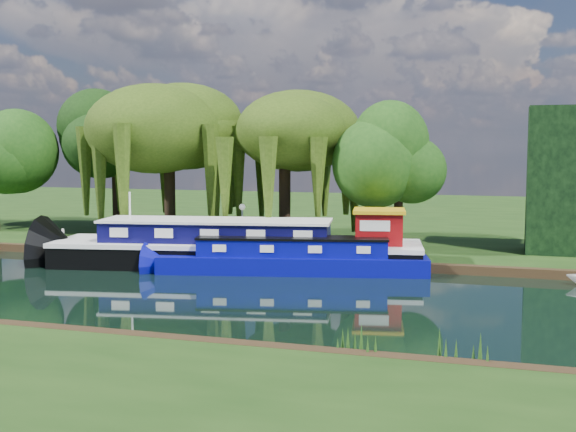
% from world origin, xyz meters
% --- Properties ---
extents(ground, '(120.00, 120.00, 0.00)m').
position_xyz_m(ground, '(0.00, 0.00, 0.00)').
color(ground, black).
extents(far_bank, '(120.00, 52.00, 0.45)m').
position_xyz_m(far_bank, '(0.00, 34.00, 0.23)').
color(far_bank, black).
rests_on(far_bank, ground).
extents(dutch_barge, '(19.63, 7.63, 4.05)m').
position_xyz_m(dutch_barge, '(1.67, 6.97, 1.00)').
color(dutch_barge, black).
rests_on(dutch_barge, ground).
extents(narrowboat, '(13.53, 5.12, 1.95)m').
position_xyz_m(narrowboat, '(4.87, 5.95, 0.69)').
color(narrowboat, '#060783').
rests_on(narrowboat, ground).
extents(willow_left, '(7.76, 7.76, 9.31)m').
position_xyz_m(willow_left, '(-5.56, 13.51, 7.21)').
color(willow_left, black).
rests_on(willow_left, far_bank).
extents(willow_right, '(6.85, 6.85, 8.34)m').
position_xyz_m(willow_right, '(2.17, 13.31, 6.54)').
color(willow_right, black).
rests_on(willow_right, far_bank).
extents(tree_far_mid, '(5.49, 5.49, 8.98)m').
position_xyz_m(tree_far_mid, '(-11.49, 17.07, 6.64)').
color(tree_far_mid, black).
rests_on(tree_far_mid, far_bank).
extents(tree_far_right, '(4.38, 4.38, 7.16)m').
position_xyz_m(tree_far_right, '(9.18, 12.24, 5.39)').
color(tree_far_right, black).
rests_on(tree_far_right, far_bank).
extents(lamppost, '(0.36, 0.36, 2.56)m').
position_xyz_m(lamppost, '(0.50, 10.50, 2.42)').
color(lamppost, silver).
rests_on(lamppost, far_bank).
extents(mooring_posts, '(19.16, 0.16, 1.00)m').
position_xyz_m(mooring_posts, '(-0.50, 8.40, 0.95)').
color(mooring_posts, silver).
rests_on(mooring_posts, far_bank).
extents(reeds_near, '(33.70, 1.50, 1.10)m').
position_xyz_m(reeds_near, '(6.87, -7.57, 0.55)').
color(reeds_near, '#194211').
rests_on(reeds_near, ground).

